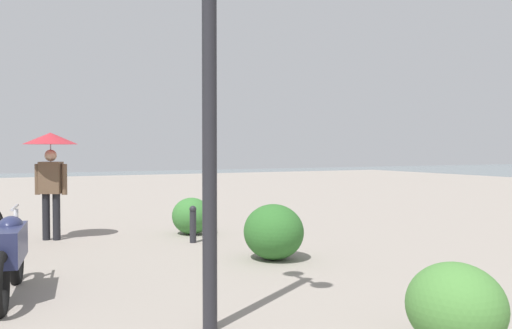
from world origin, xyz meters
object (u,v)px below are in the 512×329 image
lamppost (209,45)px  bollard_mid (193,223)px  pedestrian (51,155)px  motorcycle (9,254)px

lamppost → bollard_mid: lamppost is taller
pedestrian → motorcycle: bearing=167.2°
lamppost → pedestrian: 6.27m
motorcycle → bollard_mid: 4.04m
lamppost → pedestrian: size_ratio=2.00×
bollard_mid → lamppost: bearing=161.7°
lamppost → motorcycle: lamppost is taller
motorcycle → bollard_mid: bearing=-52.1°
bollard_mid → pedestrian: bearing=57.0°
pedestrian → bollard_mid: 3.00m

